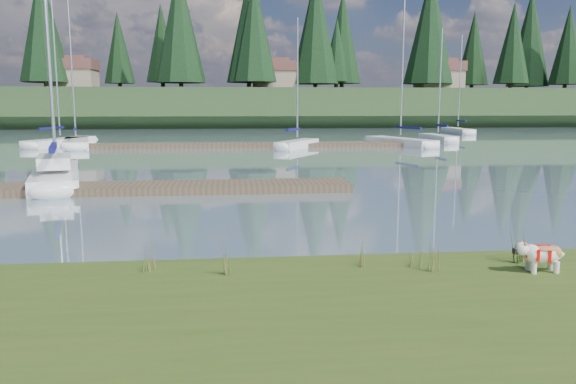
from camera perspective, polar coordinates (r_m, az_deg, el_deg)
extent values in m
plane|color=gray|center=(41.89, -5.29, 4.55)|extent=(200.00, 200.00, 0.00)
cube|color=#364B18|center=(6.53, -1.77, -18.82)|extent=(60.00, 9.00, 0.35)
cube|color=#21361A|center=(84.76, -5.63, 8.46)|extent=(200.00, 20.00, 5.00)
cylinder|color=silver|center=(10.51, 23.70, -7.07)|extent=(0.10, 0.10, 0.20)
cylinder|color=silver|center=(10.68, 23.20, -6.79)|extent=(0.10, 0.10, 0.20)
cylinder|color=silver|center=(10.70, 25.61, -6.92)|extent=(0.10, 0.10, 0.20)
cylinder|color=silver|center=(10.86, 25.09, -6.65)|extent=(0.10, 0.10, 0.20)
ellipsoid|color=silver|center=(10.64, 24.53, -5.76)|extent=(0.67, 0.35, 0.31)
ellipsoid|color=#A3693D|center=(10.61, 24.56, -5.24)|extent=(0.47, 0.32, 0.11)
ellipsoid|color=silver|center=(10.43, 22.62, -5.35)|extent=(0.24, 0.25, 0.23)
cube|color=black|center=(10.40, 22.12, -5.60)|extent=(0.07, 0.12, 0.09)
cube|color=white|center=(24.62, -22.49, 1.31)|extent=(3.56, 7.68, 0.70)
ellipsoid|color=white|center=(28.35, -22.28, 2.25)|extent=(2.10, 2.39, 0.70)
cylinder|color=silver|center=(25.33, -23.32, 15.68)|extent=(0.14, 0.14, 11.36)
cube|color=#0E0F51|center=(23.39, -22.76, 4.20)|extent=(1.06, 3.35, 0.20)
cube|color=white|center=(24.12, -22.62, 2.90)|extent=(1.85, 2.94, 0.45)
cube|color=#4C3D2C|center=(21.29, -15.51, 0.37)|extent=(16.00, 2.00, 0.30)
cube|color=#4C3D2C|center=(41.94, -2.55, 4.79)|extent=(26.00, 2.20, 0.30)
cube|color=white|center=(46.59, -22.11, 4.64)|extent=(3.95, 7.17, 0.70)
ellipsoid|color=white|center=(49.46, -19.68, 4.99)|extent=(2.11, 2.34, 0.70)
cylinder|color=silver|center=(46.58, -22.54, 11.92)|extent=(0.12, 0.12, 10.68)
cube|color=#0E0F51|center=(45.76, -22.91, 6.01)|extent=(1.16, 2.70, 0.20)
cube|color=white|center=(44.96, -20.71, 4.59)|extent=(3.48, 7.70, 0.70)
ellipsoid|color=white|center=(48.71, -20.67, 4.89)|extent=(2.09, 2.38, 0.70)
cylinder|color=silver|center=(45.00, -21.18, 12.79)|extent=(0.12, 0.12, 11.73)
cube|color=#0E0F51|center=(43.88, -20.81, 6.03)|extent=(0.92, 2.94, 0.20)
cube|color=white|center=(40.87, 0.95, 4.78)|extent=(3.77, 5.19, 0.70)
ellipsoid|color=white|center=(43.31, 2.40, 5.01)|extent=(1.74, 1.84, 0.70)
cylinder|color=silver|center=(40.80, 0.97, 11.47)|extent=(0.12, 0.12, 8.38)
cube|color=#0E0F51|center=(40.14, 0.53, 6.39)|extent=(1.26, 1.92, 0.20)
cube|color=white|center=(44.42, 11.33, 4.95)|extent=(3.99, 7.32, 0.70)
ellipsoid|color=white|center=(47.33, 8.70, 5.26)|extent=(2.15, 2.38, 0.70)
cylinder|color=silver|center=(44.43, 11.58, 12.83)|extent=(0.12, 0.12, 11.06)
cube|color=#0E0F51|center=(43.58, 12.16, 6.40)|extent=(1.17, 2.76, 0.20)
cube|color=white|center=(49.72, 14.97, 5.23)|extent=(1.52, 5.62, 0.70)
ellipsoid|color=white|center=(52.29, 13.77, 5.45)|extent=(1.28, 1.57, 0.70)
cylinder|color=silver|center=(49.67, 15.21, 10.85)|extent=(0.12, 0.12, 8.58)
cube|color=#0E0F51|center=(48.97, 15.38, 6.54)|extent=(0.30, 2.22, 0.20)
cube|color=white|center=(63.52, 16.86, 5.90)|extent=(1.60, 6.43, 0.70)
ellipsoid|color=white|center=(66.50, 15.86, 6.07)|extent=(1.44, 1.78, 0.70)
cylinder|color=silver|center=(63.49, 17.08, 10.72)|extent=(0.12, 0.12, 9.54)
cube|color=#0E0F51|center=(62.66, 17.20, 6.93)|extent=(0.26, 2.55, 0.20)
cone|color=#475B23|center=(9.62, -6.59, -6.52)|extent=(0.03, 0.03, 0.61)
cone|color=brown|center=(9.57, -5.93, -6.97)|extent=(0.03, 0.03, 0.49)
cone|color=#475B23|center=(9.64, -6.24, -6.29)|extent=(0.03, 0.03, 0.68)
cone|color=brown|center=(9.62, -5.74, -7.08)|extent=(0.03, 0.03, 0.43)
cone|color=#475B23|center=(9.55, -6.47, -6.82)|extent=(0.03, 0.03, 0.55)
cone|color=#475B23|center=(10.12, 7.04, -6.06)|extent=(0.03, 0.03, 0.51)
cone|color=brown|center=(10.09, 7.73, -6.41)|extent=(0.03, 0.03, 0.41)
cone|color=#475B23|center=(10.15, 7.33, -5.86)|extent=(0.03, 0.03, 0.56)
cone|color=brown|center=(10.14, 7.84, -6.49)|extent=(0.03, 0.03, 0.36)
cone|color=#475B23|center=(10.05, 7.25, -6.31)|extent=(0.03, 0.03, 0.46)
cone|color=#475B23|center=(10.04, 14.34, -6.33)|extent=(0.03, 0.03, 0.53)
cone|color=brown|center=(10.03, 15.06, -6.69)|extent=(0.03, 0.03, 0.43)
cone|color=#475B23|center=(10.08, 14.61, -6.12)|extent=(0.03, 0.03, 0.58)
cone|color=brown|center=(10.08, 15.13, -6.77)|extent=(0.03, 0.03, 0.37)
cone|color=#475B23|center=(9.98, 14.60, -6.59)|extent=(0.03, 0.03, 0.48)
cone|color=#475B23|center=(10.05, -14.19, -6.30)|extent=(0.03, 0.03, 0.54)
cone|color=brown|center=(9.98, -13.60, -6.70)|extent=(0.03, 0.03, 0.43)
cone|color=#475B23|center=(10.06, -13.83, -6.10)|extent=(0.03, 0.03, 0.59)
cone|color=brown|center=(10.02, -13.40, -6.79)|extent=(0.03, 0.03, 0.38)
cone|color=#475B23|center=(9.97, -14.13, -6.57)|extent=(0.03, 0.03, 0.48)
cone|color=#475B23|center=(10.23, 12.56, -6.40)|extent=(0.03, 0.03, 0.39)
cone|color=brown|center=(10.21, 13.26, -6.68)|extent=(0.03, 0.03, 0.31)
cone|color=#475B23|center=(10.27, 12.83, -6.24)|extent=(0.03, 0.03, 0.42)
cone|color=brown|center=(10.26, 13.35, -6.72)|extent=(0.03, 0.03, 0.27)
cone|color=#475B23|center=(10.17, 12.80, -6.62)|extent=(0.03, 0.03, 0.35)
cone|color=#475B23|center=(11.04, 22.00, -5.06)|extent=(0.03, 0.03, 0.63)
cone|color=brown|center=(11.05, 22.66, -5.42)|extent=(0.03, 0.03, 0.50)
cone|color=#475B23|center=(11.09, 22.21, -4.84)|extent=(0.03, 0.03, 0.69)
cone|color=brown|center=(11.10, 22.68, -5.52)|extent=(0.03, 0.03, 0.44)
cone|color=#475B23|center=(10.99, 22.28, -5.31)|extent=(0.03, 0.03, 0.57)
cube|color=#33281C|center=(10.64, -3.47, -8.24)|extent=(60.00, 0.50, 0.14)
cylinder|color=#382619|center=(83.51, -23.35, 10.11)|extent=(0.60, 0.60, 1.80)
cone|color=black|center=(84.10, -23.68, 15.32)|extent=(6.60, 6.60, 15.00)
cylinder|color=#382619|center=(84.35, -12.59, 10.60)|extent=(0.60, 0.60, 1.80)
cone|color=black|center=(84.74, -12.72, 14.56)|extent=(4.84, 4.84, 11.00)
cylinder|color=#382619|center=(77.88, -3.39, 10.95)|extent=(0.60, 0.60, 1.80)
cone|color=black|center=(78.46, -3.44, 16.21)|extent=(6.16, 6.16, 14.00)
cylinder|color=#382619|center=(83.24, 4.92, 10.81)|extent=(0.60, 0.60, 1.80)
cone|color=black|center=(83.55, 4.96, 14.20)|extent=(3.96, 3.96, 9.00)
cylinder|color=#382619|center=(84.71, 14.00, 10.54)|extent=(0.60, 0.60, 1.80)
cone|color=black|center=(85.35, 14.21, 15.98)|extent=(7.04, 7.04, 16.00)
cylinder|color=#382619|center=(93.03, 21.63, 10.02)|extent=(0.60, 0.60, 1.80)
cone|color=black|center=(93.42, 21.86, 13.88)|extent=(5.28, 5.28, 12.00)
cube|color=gray|center=(84.63, -20.99, 10.56)|extent=(6.00, 5.00, 2.80)
cube|color=brown|center=(84.73, -21.07, 11.98)|extent=(6.30, 5.30, 1.40)
cube|color=brown|center=(84.78, -21.10, 12.52)|extent=(4.20, 3.60, 0.70)
cube|color=gray|center=(83.07, -1.44, 11.18)|extent=(6.00, 5.00, 2.80)
cube|color=brown|center=(83.17, -1.45, 12.63)|extent=(6.30, 5.30, 1.40)
cube|color=brown|center=(83.23, -1.45, 13.18)|extent=(4.20, 3.60, 0.70)
cube|color=gray|center=(86.35, 15.05, 10.80)|extent=(6.00, 5.00, 2.80)
cube|color=brown|center=(86.45, 15.11, 12.19)|extent=(6.30, 5.30, 1.40)
cube|color=brown|center=(86.50, 15.13, 12.72)|extent=(4.20, 3.60, 0.70)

